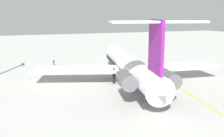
% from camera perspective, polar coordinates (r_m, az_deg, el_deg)
% --- Properties ---
extents(ground, '(306.01, 306.01, 0.00)m').
position_cam_1_polar(ground, '(62.33, 6.85, -1.92)').
color(ground, '#ADADA8').
extents(main_jetliner, '(47.31, 42.20, 13.90)m').
position_cam_1_polar(main_jetliner, '(55.94, 4.03, 0.55)').
color(main_jetliner, white).
rests_on(main_jetliner, ground).
extents(ground_crew_near_nose, '(0.29, 0.41, 1.79)m').
position_cam_1_polar(ground_crew_near_nose, '(78.40, -12.70, 1.50)').
color(ground_crew_near_nose, black).
rests_on(ground_crew_near_nose, ground).
extents(taxiway_centreline, '(75.08, 15.90, 0.01)m').
position_cam_1_polar(taxiway_centreline, '(62.46, 11.47, -2.04)').
color(taxiway_centreline, gold).
rests_on(taxiway_centreline, ground).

